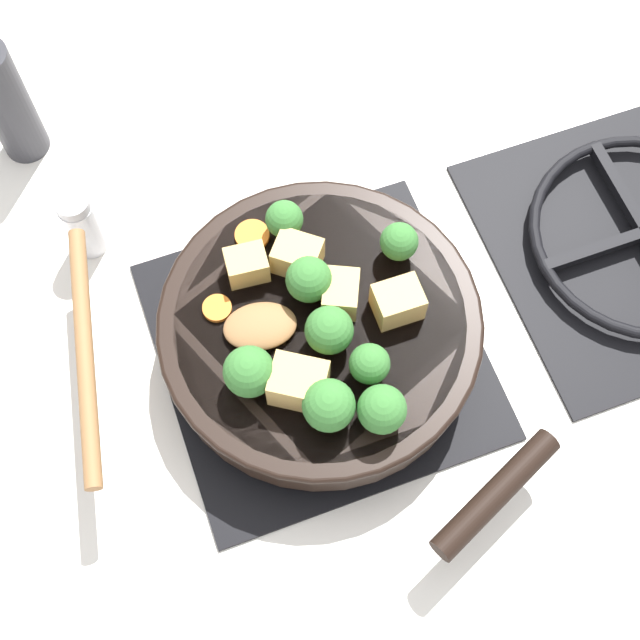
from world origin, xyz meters
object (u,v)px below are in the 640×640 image
salt_shaker (82,224)px  pepper_mill (4,98)px  skillet_pan (322,331)px  wooden_spoon (158,342)px

salt_shaker → pepper_mill: bearing=-166.1°
pepper_mill → salt_shaker: bearing=13.9°
pepper_mill → salt_shaker: pepper_mill is taller
skillet_pan → pepper_mill: bearing=-147.2°
pepper_mill → salt_shaker: size_ratio=2.07×
pepper_mill → salt_shaker: 0.16m
skillet_pan → wooden_spoon: 0.15m
skillet_pan → salt_shaker: salt_shaker is taller
skillet_pan → pepper_mill: pepper_mill is taller
pepper_mill → skillet_pan: bearing=32.8°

